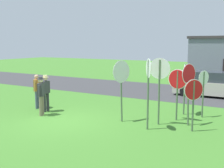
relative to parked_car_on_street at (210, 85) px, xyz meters
name	(u,v)px	position (x,y,z in m)	size (l,w,h in m)	color
ground_plane	(62,121)	(-4.20, -8.90, -0.69)	(80.00, 80.00, 0.00)	#3D7528
street_asphalt	(147,90)	(-4.20, 0.11, -0.68)	(60.00, 6.40, 0.01)	#38383A
parked_car_on_street	(210,85)	(0.00, 0.00, 0.00)	(4.35, 2.12, 1.51)	#B7B2A3
stop_sign_rear_right	(121,79)	(-2.03, -7.72, 1.07)	(0.33, 0.87, 2.52)	#51664C
stop_sign_far_back	(185,79)	(-0.10, -5.30, 0.92)	(0.13, 0.87, 2.32)	#51664C
stop_sign_tallest	(203,86)	(0.74, -5.37, 0.68)	(0.31, 0.55, 2.05)	#51664C
stop_sign_rear_left	(177,85)	(-0.09, -6.41, 0.79)	(0.83, 0.13, 2.15)	#51664C
stop_sign_leaning_right	(159,79)	(-0.52, -7.37, 1.14)	(0.82, 0.13, 2.65)	#51664C
stop_sign_nearest	(194,96)	(0.87, -7.57, 0.62)	(0.54, 0.58, 1.93)	#51664C
stop_sign_center_cluster	(148,82)	(-0.64, -8.19, 1.11)	(0.44, 0.57, 2.66)	#51664C
stop_sign_leaning_left	(189,83)	(0.49, -6.88, 0.99)	(0.35, 0.77, 2.44)	#51664C
person_with_sunhat	(37,89)	(-6.72, -7.79, 0.26)	(0.37, 0.51, 1.69)	#4C5670
person_near_signs	(46,91)	(-5.88, -8.05, 0.30)	(0.31, 0.57, 1.74)	#2D2D33
person_holding_notes	(41,94)	(-5.55, -8.68, 0.30)	(0.35, 0.52, 1.74)	#7A6B56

